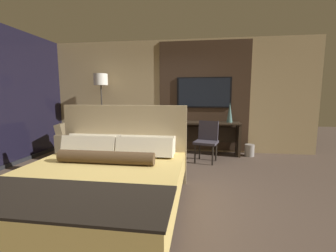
{
  "coord_description": "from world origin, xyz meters",
  "views": [
    {
      "loc": [
        0.79,
        -3.16,
        1.42
      ],
      "look_at": [
        0.24,
        0.83,
        0.88
      ],
      "focal_mm": 24.0,
      "sensor_mm": 36.0,
      "label": 1
    }
  ],
  "objects_px": {
    "bed": "(100,184)",
    "armchair_by_window": "(76,145)",
    "vase_tall": "(230,112)",
    "tv": "(204,92)",
    "waste_bin": "(249,150)",
    "desk": "(203,132)",
    "vase_short": "(175,117)",
    "floor_lamp": "(101,86)",
    "desk_chair": "(207,138)"
  },
  "relations": [
    {
      "from": "bed",
      "to": "desk",
      "type": "height_order",
      "value": "bed"
    },
    {
      "from": "bed",
      "to": "tv",
      "type": "relative_size",
      "value": 1.67
    },
    {
      "from": "floor_lamp",
      "to": "waste_bin",
      "type": "xyz_separation_m",
      "value": [
        3.64,
        0.02,
        -1.52
      ]
    },
    {
      "from": "vase_short",
      "to": "desk_chair",
      "type": "bearing_deg",
      "value": -34.02
    },
    {
      "from": "floor_lamp",
      "to": "vase_tall",
      "type": "distance_m",
      "value": 3.23
    },
    {
      "from": "tv",
      "to": "vase_short",
      "type": "bearing_deg",
      "value": -157.33
    },
    {
      "from": "armchair_by_window",
      "to": "vase_tall",
      "type": "height_order",
      "value": "vase_tall"
    },
    {
      "from": "desk",
      "to": "vase_short",
      "type": "xyz_separation_m",
      "value": [
        -0.69,
        -0.1,
        0.39
      ]
    },
    {
      "from": "bed",
      "to": "floor_lamp",
      "type": "height_order",
      "value": "floor_lamp"
    },
    {
      "from": "bed",
      "to": "desk",
      "type": "xyz_separation_m",
      "value": [
        1.32,
        2.95,
        0.2
      ]
    },
    {
      "from": "vase_tall",
      "to": "tv",
      "type": "bearing_deg",
      "value": 164.54
    },
    {
      "from": "desk",
      "to": "armchair_by_window",
      "type": "xyz_separation_m",
      "value": [
        -2.95,
        -0.68,
        -0.25
      ]
    },
    {
      "from": "bed",
      "to": "armchair_by_window",
      "type": "height_order",
      "value": "bed"
    },
    {
      "from": "waste_bin",
      "to": "bed",
      "type": "bearing_deg",
      "value": -130.02
    },
    {
      "from": "armchair_by_window",
      "to": "vase_tall",
      "type": "xyz_separation_m",
      "value": [
        3.57,
        0.7,
        0.75
      ]
    },
    {
      "from": "vase_tall",
      "to": "floor_lamp",
      "type": "bearing_deg",
      "value": -177.8
    },
    {
      "from": "desk",
      "to": "desk_chair",
      "type": "xyz_separation_m",
      "value": [
        0.08,
        -0.62,
        -0.01
      ]
    },
    {
      "from": "floor_lamp",
      "to": "vase_tall",
      "type": "relative_size",
      "value": 4.14
    },
    {
      "from": "desk",
      "to": "floor_lamp",
      "type": "distance_m",
      "value": 2.78
    },
    {
      "from": "bed",
      "to": "floor_lamp",
      "type": "xyz_separation_m",
      "value": [
        -1.22,
        2.85,
        1.33
      ]
    },
    {
      "from": "floor_lamp",
      "to": "vase_short",
      "type": "height_order",
      "value": "floor_lamp"
    },
    {
      "from": "desk_chair",
      "to": "waste_bin",
      "type": "bearing_deg",
      "value": 43.4
    },
    {
      "from": "armchair_by_window",
      "to": "waste_bin",
      "type": "distance_m",
      "value": 4.09
    },
    {
      "from": "bed",
      "to": "waste_bin",
      "type": "distance_m",
      "value": 3.76
    },
    {
      "from": "vase_short",
      "to": "waste_bin",
      "type": "bearing_deg",
      "value": 0.67
    },
    {
      "from": "armchair_by_window",
      "to": "waste_bin",
      "type": "height_order",
      "value": "armchair_by_window"
    },
    {
      "from": "desk",
      "to": "armchair_by_window",
      "type": "relative_size",
      "value": 1.81
    },
    {
      "from": "bed",
      "to": "armchair_by_window",
      "type": "xyz_separation_m",
      "value": [
        -1.63,
        2.27,
        -0.06
      ]
    },
    {
      "from": "desk",
      "to": "desk_chair",
      "type": "bearing_deg",
      "value": -83.01
    },
    {
      "from": "floor_lamp",
      "to": "vase_tall",
      "type": "height_order",
      "value": "floor_lamp"
    },
    {
      "from": "vase_tall",
      "to": "waste_bin",
      "type": "relative_size",
      "value": 1.69
    },
    {
      "from": "bed",
      "to": "tv",
      "type": "xyz_separation_m",
      "value": [
        1.32,
        3.14,
        1.17
      ]
    },
    {
      "from": "desk_chair",
      "to": "desk",
      "type": "bearing_deg",
      "value": 112.44
    },
    {
      "from": "vase_short",
      "to": "bed",
      "type": "bearing_deg",
      "value": -102.39
    },
    {
      "from": "desk",
      "to": "waste_bin",
      "type": "height_order",
      "value": "desk"
    },
    {
      "from": "tv",
      "to": "desk_chair",
      "type": "relative_size",
      "value": 1.52
    },
    {
      "from": "desk",
      "to": "waste_bin",
      "type": "bearing_deg",
      "value": -3.97
    },
    {
      "from": "tv",
      "to": "vase_short",
      "type": "xyz_separation_m",
      "value": [
        -0.69,
        -0.29,
        -0.58
      ]
    },
    {
      "from": "desk_chair",
      "to": "vase_tall",
      "type": "xyz_separation_m",
      "value": [
        0.54,
        0.64,
        0.51
      ]
    },
    {
      "from": "desk_chair",
      "to": "armchair_by_window",
      "type": "xyz_separation_m",
      "value": [
        -3.03,
        -0.06,
        -0.24
      ]
    },
    {
      "from": "desk",
      "to": "desk_chair",
      "type": "distance_m",
      "value": 0.62
    },
    {
      "from": "desk_chair",
      "to": "waste_bin",
      "type": "height_order",
      "value": "desk_chair"
    },
    {
      "from": "armchair_by_window",
      "to": "waste_bin",
      "type": "relative_size",
      "value": 3.41
    },
    {
      "from": "desk_chair",
      "to": "vase_short",
      "type": "bearing_deg",
      "value": 161.43
    },
    {
      "from": "bed",
      "to": "vase_short",
      "type": "height_order",
      "value": "bed"
    },
    {
      "from": "armchair_by_window",
      "to": "floor_lamp",
      "type": "xyz_separation_m",
      "value": [
        0.41,
        0.58,
        1.38
      ]
    },
    {
      "from": "desk",
      "to": "waste_bin",
      "type": "relative_size",
      "value": 6.15
    },
    {
      "from": "floor_lamp",
      "to": "waste_bin",
      "type": "relative_size",
      "value": 7.01
    },
    {
      "from": "floor_lamp",
      "to": "armchair_by_window",
      "type": "bearing_deg",
      "value": -125.22
    },
    {
      "from": "tv",
      "to": "waste_bin",
      "type": "height_order",
      "value": "tv"
    }
  ]
}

